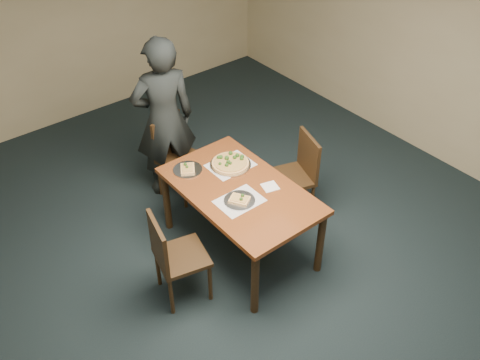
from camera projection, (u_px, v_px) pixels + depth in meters
ground at (270, 296)px, 4.85m from camera, size 8.00×8.00×0.00m
room_shell at (279, 136)px, 3.77m from camera, size 8.00×8.00×8.00m
dining_table at (240, 196)px, 4.93m from camera, size 0.90×1.50×0.75m
chair_far at (176, 152)px, 5.73m from camera, size 0.52×0.52×0.91m
chair_left at (173, 254)px, 4.55m from camera, size 0.51×0.51×0.91m
chair_right at (298, 171)px, 5.47m from camera, size 0.53×0.53×0.91m
diner at (164, 119)px, 5.52m from camera, size 0.75×0.60×1.81m
placemat_main at (230, 165)px, 5.15m from camera, size 0.42×0.32×0.00m
placemat_near at (239, 201)px, 4.73m from camera, size 0.40×0.30×0.00m
pizza_pan at (230, 163)px, 5.14m from camera, size 0.40×0.40×0.08m
slice_plate_near at (240, 200)px, 4.73m from camera, size 0.28×0.28×0.06m
slice_plate_far at (188, 169)px, 5.08m from camera, size 0.28×0.28×0.06m
napkin at (270, 187)px, 4.89m from camera, size 0.17×0.17×0.01m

